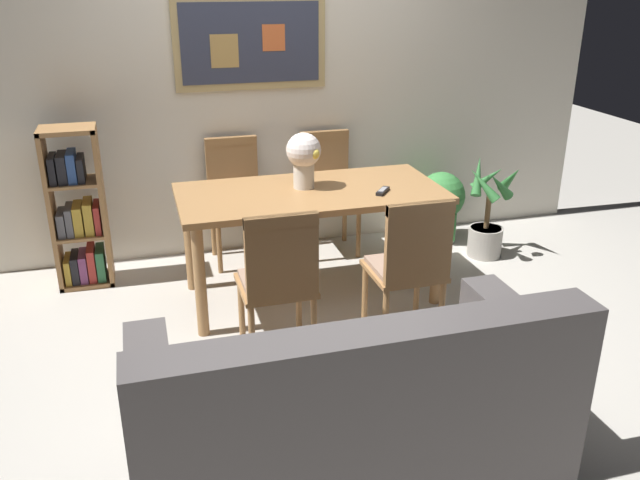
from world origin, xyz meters
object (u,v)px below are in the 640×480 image
at_px(dining_chair_far_left, 235,190).
at_px(leather_couch, 352,409).
at_px(dining_chair_near_right, 410,261).
at_px(potted_palm, 487,219).
at_px(tv_remote, 383,191).
at_px(dining_chair_far_right, 328,182).
at_px(dining_table, 311,204).
at_px(potted_ivy, 441,203).
at_px(bookshelf, 78,216).
at_px(flower_vase, 304,155).
at_px(dining_chair_near_left, 278,275).

bearing_deg(dining_chair_far_left, leather_couch, -87.77).
distance_m(dining_chair_near_right, potted_palm, 1.53).
bearing_deg(tv_remote, dining_chair_far_right, 94.71).
xyz_separation_m(dining_table, potted_ivy, (1.26, 0.67, -0.33)).
xyz_separation_m(bookshelf, flower_vase, (1.44, -0.56, 0.46)).
distance_m(dining_table, dining_chair_far_right, 0.86).
relative_size(dining_chair_far_right, flower_vase, 2.56).
bearing_deg(bookshelf, leather_couch, -62.64).
bearing_deg(bookshelf, dining_table, -23.17).
xyz_separation_m(dining_table, potted_palm, (1.46, 0.28, -0.35)).
height_order(dining_table, dining_chair_far_left, dining_chair_far_left).
relative_size(dining_table, potted_ivy, 2.82).
xyz_separation_m(bookshelf, potted_palm, (2.92, -0.34, -0.20)).
height_order(dining_chair_near_right, potted_palm, dining_chair_near_right).
relative_size(potted_palm, flower_vase, 2.18).
bearing_deg(dining_chair_near_left, dining_table, 63.12).
bearing_deg(potted_ivy, leather_couch, -123.12).
xyz_separation_m(dining_chair_far_left, bookshelf, (-1.09, -0.15, -0.04)).
relative_size(dining_chair_far_left, tv_remote, 6.09).
bearing_deg(dining_chair_near_right, bookshelf, 142.73).
bearing_deg(dining_chair_far_right, potted_palm, -23.90).
bearing_deg(leather_couch, dining_chair_far_left, 92.23).
xyz_separation_m(dining_chair_far_left, dining_chair_near_right, (0.73, -1.54, 0.00)).
relative_size(leather_couch, tv_remote, 12.04).
height_order(dining_table, dining_chair_near_left, dining_chair_near_left).
bearing_deg(tv_remote, potted_ivy, 45.31).
relative_size(dining_table, leather_couch, 0.93).
height_order(bookshelf, potted_palm, bookshelf).
bearing_deg(dining_chair_far_left, potted_ivy, -3.72).
distance_m(dining_chair_near_left, bookshelf, 1.75).
xyz_separation_m(dining_table, bookshelf, (-1.46, 0.63, -0.15)).
bearing_deg(dining_chair_far_right, dining_chair_far_left, -179.85).
height_order(dining_table, flower_vase, flower_vase).
xyz_separation_m(potted_palm, flower_vase, (-1.48, -0.22, 0.66)).
bearing_deg(dining_table, tv_remote, -22.00).
height_order(dining_chair_far_right, dining_chair_near_right, same).
distance_m(leather_couch, tv_remote, 1.71).
bearing_deg(leather_couch, potted_palm, 48.50).
xyz_separation_m(dining_chair_near_right, potted_palm, (1.09, 1.05, -0.24)).
xyz_separation_m(dining_chair_far_right, potted_palm, (1.11, -0.49, -0.24)).
height_order(bookshelf, potted_ivy, bookshelf).
height_order(dining_chair_near_left, potted_ivy, dining_chair_near_left).
xyz_separation_m(leather_couch, flower_vase, (0.25, 1.74, 0.64)).
distance_m(leather_couch, bookshelf, 2.59).
bearing_deg(dining_chair_far_right, dining_table, -114.00).
bearing_deg(tv_remote, dining_chair_far_left, 129.88).
xyz_separation_m(potted_ivy, tv_remote, (-0.83, -0.84, 0.44)).
xyz_separation_m(dining_chair_far_left, leather_couch, (0.10, -2.45, -0.22)).
relative_size(dining_chair_far_right, leather_couch, 0.51).
xyz_separation_m(dining_chair_near_left, dining_chair_far_left, (0.01, 1.53, 0.00)).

